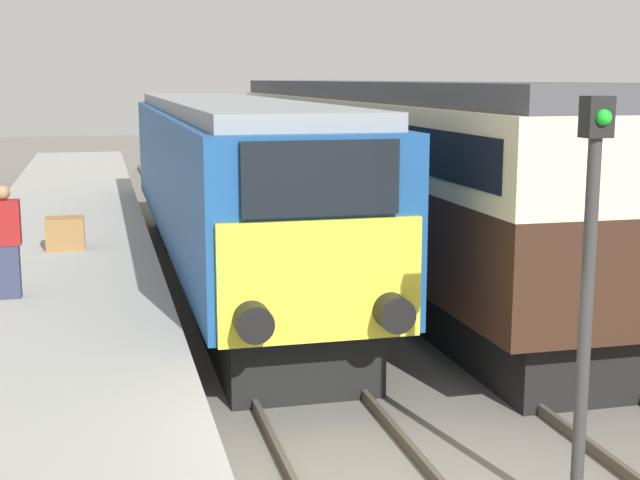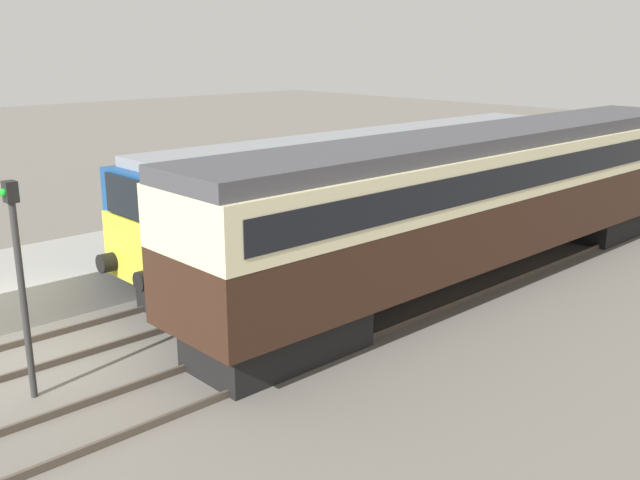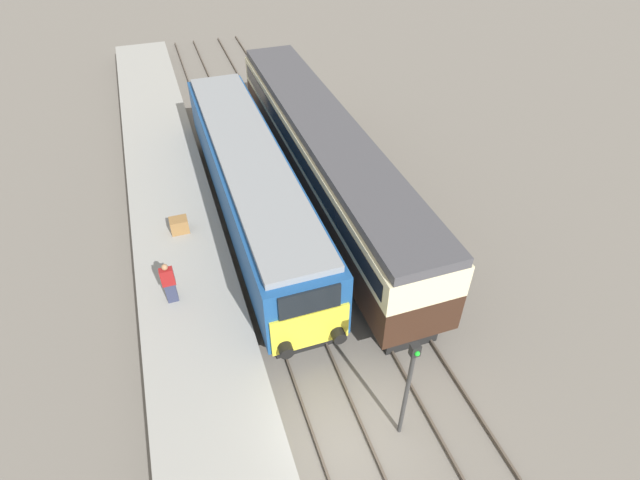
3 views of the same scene
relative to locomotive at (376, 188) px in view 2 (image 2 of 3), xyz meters
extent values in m
plane|color=slate|center=(0.00, -10.70, -2.10)|extent=(120.00, 120.00, 0.00)
cube|color=gray|center=(-3.30, -2.70, -1.63)|extent=(3.50, 50.00, 0.95)
cube|color=#4C4238|center=(-0.72, -5.70, -2.03)|extent=(0.07, 60.00, 0.14)
cube|color=#4C4238|center=(0.72, -5.70, -2.03)|extent=(0.07, 60.00, 0.14)
cube|color=#4C4238|center=(2.68, -5.70, -2.03)|extent=(0.07, 60.00, 0.14)
cube|color=#4C4238|center=(4.12, -5.70, -2.03)|extent=(0.07, 60.00, 0.14)
cube|color=black|center=(0.00, -5.33, -1.60)|extent=(2.03, 4.00, 1.00)
cube|color=black|center=(0.00, 5.41, -1.60)|extent=(2.03, 4.00, 1.00)
cube|color=navy|center=(0.00, 0.04, 0.13)|extent=(2.70, 15.74, 2.46)
cube|color=yellow|center=(0.00, -7.87, -0.36)|extent=(2.48, 0.10, 1.48)
cube|color=black|center=(0.00, -7.87, 0.86)|extent=(1.89, 0.10, 0.89)
cube|color=gray|center=(0.00, 0.04, 1.48)|extent=(2.38, 15.11, 0.24)
cylinder|color=black|center=(-0.85, -8.08, -0.75)|extent=(0.44, 0.35, 0.44)
cylinder|color=black|center=(0.85, -8.08, -0.75)|extent=(0.44, 0.35, 0.44)
cube|color=black|center=(3.40, -6.56, -1.63)|extent=(1.89, 3.60, 0.95)
cube|color=black|center=(3.40, 7.56, -1.63)|extent=(1.89, 3.60, 0.95)
cube|color=#331E14|center=(3.40, 0.50, -0.39)|extent=(2.70, 18.52, 1.53)
cube|color=beige|center=(3.40, 0.50, 0.98)|extent=(2.71, 18.52, 1.21)
cube|color=black|center=(3.40, 0.50, 0.98)|extent=(2.75, 17.78, 0.66)
cube|color=#424247|center=(3.40, 0.50, 1.77)|extent=(2.48, 18.52, 0.36)
cube|color=#2D334C|center=(-3.85, -4.48, -0.76)|extent=(0.36, 0.24, 0.79)
cube|color=maroon|center=(-3.85, -4.48, -0.04)|extent=(0.44, 0.26, 0.65)
sphere|color=#9E704C|center=(-3.85, -4.48, 0.39)|extent=(0.21, 0.21, 0.21)
cylinder|color=#333333|center=(1.70, -10.91, -0.30)|extent=(0.12, 0.12, 3.60)
cube|color=black|center=(1.70, -10.91, 1.68)|extent=(0.24, 0.20, 0.36)
sphere|color=green|center=(1.70, -11.02, 1.68)|extent=(0.14, 0.14, 0.14)
cube|color=olive|center=(-3.16, -0.76, -0.85)|extent=(0.70, 0.56, 0.60)
camera|label=1|loc=(-2.49, -17.85, 2.00)|focal=50.00mm
camera|label=2|loc=(13.76, -15.09, 4.08)|focal=40.00mm
camera|label=3|loc=(-2.91, -17.24, 11.50)|focal=28.00mm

